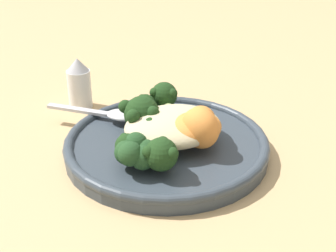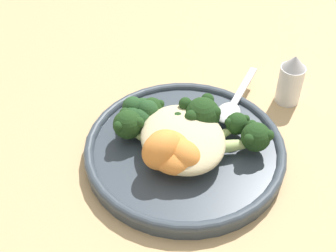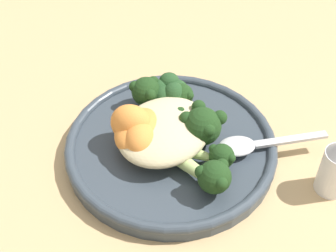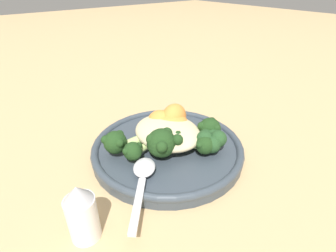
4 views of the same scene
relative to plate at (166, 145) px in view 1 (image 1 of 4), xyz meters
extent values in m
plane|color=tan|center=(-0.02, 0.01, -0.01)|extent=(4.00, 4.00, 0.00)
cylinder|color=#38424C|center=(0.00, 0.00, 0.00)|extent=(0.24, 0.24, 0.02)
torus|color=#38424C|center=(0.00, 0.00, 0.00)|extent=(0.24, 0.24, 0.01)
ellipsoid|color=beige|center=(0.01, 0.00, 0.03)|extent=(0.11, 0.10, 0.03)
ellipsoid|color=#ADC675|center=(0.02, 0.03, 0.02)|extent=(0.03, 0.09, 0.02)
sphere|color=#1E3D19|center=(0.03, 0.08, 0.03)|extent=(0.03, 0.03, 0.03)
sphere|color=#1E3D19|center=(0.04, 0.09, 0.03)|extent=(0.01, 0.01, 0.01)
sphere|color=#1E3D19|center=(0.02, 0.08, 0.03)|extent=(0.01, 0.01, 0.01)
sphere|color=#1E3D19|center=(0.04, 0.06, 0.03)|extent=(0.01, 0.01, 0.01)
ellipsoid|color=#ADC675|center=(0.01, 0.02, 0.02)|extent=(0.04, 0.10, 0.01)
sphere|color=#1E3D19|center=(0.00, 0.06, 0.02)|extent=(0.03, 0.03, 0.03)
sphere|color=#1E3D19|center=(0.00, 0.08, 0.03)|extent=(0.01, 0.01, 0.01)
sphere|color=#1E3D19|center=(0.00, 0.05, 0.03)|extent=(0.01, 0.01, 0.01)
ellipsoid|color=#ADC675|center=(0.00, 0.00, 0.02)|extent=(0.07, 0.06, 0.02)
sphere|color=#1E3D19|center=(-0.02, 0.03, 0.03)|extent=(0.04, 0.04, 0.04)
sphere|color=#1E3D19|center=(-0.01, 0.04, 0.04)|extent=(0.02, 0.02, 0.02)
sphere|color=#1E3D19|center=(-0.04, 0.04, 0.04)|extent=(0.02, 0.02, 0.02)
sphere|color=#1E3D19|center=(-0.04, 0.02, 0.04)|extent=(0.02, 0.02, 0.02)
sphere|color=#1E3D19|center=(-0.01, 0.02, 0.04)|extent=(0.02, 0.02, 0.02)
ellipsoid|color=#ADC675|center=(0.01, -0.01, 0.02)|extent=(0.06, 0.03, 0.02)
sphere|color=#1E3D19|center=(-0.02, 0.00, 0.03)|extent=(0.03, 0.03, 0.03)
sphere|color=#1E3D19|center=(-0.01, 0.01, 0.03)|extent=(0.01, 0.01, 0.01)
sphere|color=#1E3D19|center=(-0.03, 0.01, 0.03)|extent=(0.01, 0.01, 0.01)
sphere|color=#1E3D19|center=(-0.03, -0.01, 0.03)|extent=(0.01, 0.01, 0.01)
sphere|color=#1E3D19|center=(-0.01, -0.01, 0.03)|extent=(0.01, 0.01, 0.01)
ellipsoid|color=#ADC675|center=(-0.01, -0.02, 0.02)|extent=(0.09, 0.03, 0.02)
sphere|color=#1E3D19|center=(-0.06, -0.03, 0.02)|extent=(0.03, 0.03, 0.03)
sphere|color=#1E3D19|center=(-0.06, -0.01, 0.03)|extent=(0.01, 0.01, 0.01)
sphere|color=#1E3D19|center=(-0.06, -0.04, 0.03)|extent=(0.01, 0.01, 0.01)
ellipsoid|color=#ADC675|center=(0.01, -0.02, 0.02)|extent=(0.08, 0.09, 0.01)
sphere|color=#1E3D19|center=(-0.03, -0.06, 0.03)|extent=(0.04, 0.04, 0.04)
sphere|color=#1E3D19|center=(-0.02, -0.05, 0.03)|extent=(0.01, 0.01, 0.01)
sphere|color=#1E3D19|center=(-0.05, -0.06, 0.03)|extent=(0.01, 0.01, 0.01)
sphere|color=#1E3D19|center=(-0.02, -0.07, 0.03)|extent=(0.01, 0.01, 0.01)
ellipsoid|color=orange|center=(0.03, -0.03, 0.03)|extent=(0.05, 0.06, 0.05)
ellipsoid|color=orange|center=(0.04, -0.01, 0.03)|extent=(0.06, 0.06, 0.04)
ellipsoid|color=orange|center=(0.02, -0.02, 0.03)|extent=(0.08, 0.07, 0.03)
sphere|color=#234723|center=(-0.04, -0.04, 0.02)|extent=(0.03, 0.03, 0.03)
sphere|color=#234723|center=(-0.05, -0.03, 0.03)|extent=(0.03, 0.03, 0.03)
sphere|color=#234723|center=(-0.06, -0.04, 0.02)|extent=(0.03, 0.03, 0.03)
sphere|color=#234723|center=(-0.06, -0.05, 0.03)|extent=(0.03, 0.03, 0.03)
sphere|color=#234723|center=(-0.05, -0.05, 0.02)|extent=(0.03, 0.03, 0.03)
cube|color=silver|center=(-0.08, 0.11, 0.01)|extent=(0.07, 0.06, 0.00)
ellipsoid|color=silver|center=(-0.03, 0.07, 0.02)|extent=(0.05, 0.05, 0.01)
cylinder|color=white|center=(-0.06, 0.17, 0.02)|extent=(0.03, 0.03, 0.05)
cone|color=#B2B2B7|center=(-0.06, 0.17, 0.05)|extent=(0.03, 0.03, 0.02)
camera|label=1|loc=(-0.19, -0.44, 0.28)|focal=50.00mm
camera|label=2|loc=(0.37, -0.13, 0.40)|focal=50.00mm
camera|label=3|loc=(0.29, 0.22, 0.39)|focal=50.00mm
camera|label=4|loc=(-0.27, 0.22, 0.24)|focal=28.00mm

